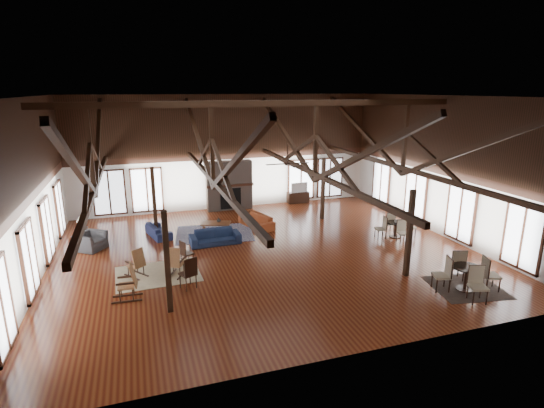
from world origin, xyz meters
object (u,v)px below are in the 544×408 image
object	(u,v)px
cafe_table_far	(396,227)
sofa_navy_left	(159,230)
sofa_orange	(257,221)
armchair	(91,241)
tv_console	(298,197)
cafe_table_near	(466,274)
sofa_navy_front	(215,237)
coffee_table	(216,224)

from	to	relation	value
cafe_table_far	sofa_navy_left	bearing A→B (deg)	161.29
sofa_navy_left	sofa_orange	distance (m)	4.45
armchair	tv_console	world-z (taller)	armchair
sofa_orange	cafe_table_near	world-z (taller)	cafe_table_near
sofa_navy_left	cafe_table_far	bearing A→B (deg)	-123.45
sofa_navy_front	coffee_table	bearing A→B (deg)	75.80
sofa_navy_left	armchair	distance (m)	2.81
armchair	cafe_table_far	size ratio (longest dim) A/B	0.58
sofa_navy_front	sofa_orange	distance (m)	2.80
coffee_table	cafe_table_far	world-z (taller)	cafe_table_far
cafe_table_far	cafe_table_near	bearing A→B (deg)	-98.36
sofa_navy_front	cafe_table_near	size ratio (longest dim) A/B	0.97
coffee_table	tv_console	distance (m)	6.62
coffee_table	cafe_table_far	xyz separation A→B (m)	(7.33, -2.95, 0.04)
sofa_navy_front	armchair	xyz separation A→B (m)	(-4.88, 0.92, 0.04)
armchair	cafe_table_far	xyz separation A→B (m)	(12.50, -2.52, 0.13)
armchair	sofa_navy_front	bearing A→B (deg)	-65.25
sofa_navy_left	tv_console	world-z (taller)	tv_console
sofa_orange	armchair	distance (m)	7.18
sofa_orange	coffee_table	distance (m)	2.00
sofa_navy_front	sofa_navy_left	size ratio (longest dim) A/B	1.17
sofa_navy_front	coffee_table	size ratio (longest dim) A/B	1.46
armchair	sofa_navy_left	bearing A→B (deg)	-37.97
sofa_orange	tv_console	xyz separation A→B (m)	(3.44, 3.50, 0.01)
armchair	tv_console	xyz separation A→B (m)	(10.59, 4.22, -0.04)
armchair	tv_console	distance (m)	11.40
sofa_navy_left	cafe_table_near	world-z (taller)	cafe_table_near
sofa_orange	coffee_table	world-z (taller)	sofa_orange
sofa_navy_left	coffee_table	world-z (taller)	sofa_navy_left
sofa_navy_front	armchair	distance (m)	4.97
coffee_table	sofa_navy_left	bearing A→B (deg)	-169.14
cafe_table_far	tv_console	xyz separation A→B (m)	(-1.91, 6.74, -0.17)
sofa_navy_front	sofa_navy_left	bearing A→B (deg)	139.67
sofa_navy_left	armchair	bearing A→B (deg)	91.83
sofa_navy_left	sofa_navy_front	bearing A→B (deg)	-142.97
sofa_orange	armchair	xyz separation A→B (m)	(-7.14, -0.72, 0.05)
armchair	cafe_table_far	world-z (taller)	cafe_table_far
cafe_table_near	coffee_table	bearing A→B (deg)	129.56
sofa_orange	cafe_table_near	size ratio (longest dim) A/B	0.94
cafe_table_far	sofa_orange	bearing A→B (deg)	148.83
sofa_navy_front	cafe_table_far	size ratio (longest dim) A/B	1.13
coffee_table	cafe_table_far	size ratio (longest dim) A/B	0.77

